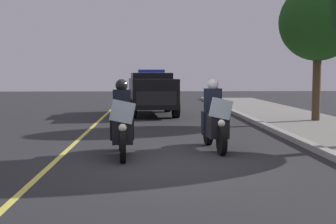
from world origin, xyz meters
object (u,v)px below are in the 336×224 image
Objects in this scene: police_motorcycle_lead_left at (122,125)px; tree_far_back at (318,22)px; police_motorcycle_lead_right at (214,121)px; police_suv at (152,91)px.

tree_far_back is (-6.60, 6.90, 3.05)m from police_motorcycle_lead_left.
tree_far_back reaches higher than police_motorcycle_lead_right.
tree_far_back is (-5.83, 4.71, 3.05)m from police_motorcycle_lead_right.
tree_far_back is at bearing 133.72° from police_motorcycle_lead_left.
police_motorcycle_lead_left is 0.42× the size of tree_far_back.
police_suv is at bearing -120.91° from tree_far_back.
tree_far_back is at bearing 59.09° from police_suv.
police_motorcycle_lead_right is 8.10m from tree_far_back.
police_motorcycle_lead_right is 9.66m from police_suv.
police_motorcycle_lead_left and police_motorcycle_lead_right have the same top height.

